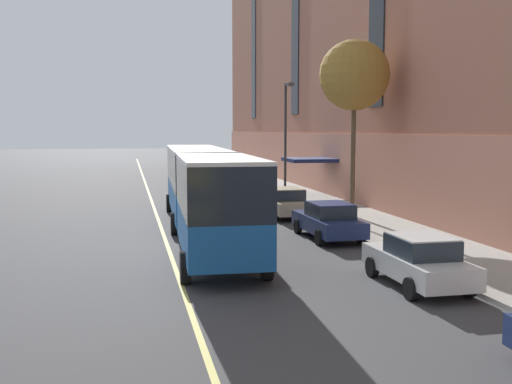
% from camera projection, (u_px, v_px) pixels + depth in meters
% --- Properties ---
extents(ground_plane, '(260.00, 260.00, 0.00)m').
position_uv_depth(ground_plane, '(195.00, 246.00, 23.88)').
color(ground_plane, '#424244').
extents(sidewalk, '(4.31, 160.00, 0.15)m').
position_uv_depth(sidewalk, '(376.00, 225.00, 28.68)').
color(sidewalk, '#ADA89E').
rests_on(sidewalk, ground).
extents(city_bus, '(3.46, 19.65, 3.73)m').
position_uv_depth(city_bus, '(203.00, 187.00, 26.13)').
color(city_bus, '#19569E').
rests_on(city_bus, ground).
extents(parked_car_darkgray_0, '(2.03, 4.66, 1.56)m').
position_uv_depth(parked_car_darkgray_0, '(237.00, 180.00, 45.72)').
color(parked_car_darkgray_0, '#4C4C51').
rests_on(parked_car_darkgray_0, ground).
extents(parked_car_navy_1, '(2.07, 4.71, 1.56)m').
position_uv_depth(parked_car_navy_1, '(328.00, 220.00, 25.45)').
color(parked_car_navy_1, navy).
rests_on(parked_car_navy_1, ground).
extents(parked_car_green_2, '(2.05, 4.30, 1.56)m').
position_uv_depth(parked_car_green_2, '(260.00, 191.00, 37.81)').
color(parked_car_green_2, '#23603D').
rests_on(parked_car_green_2, ground).
extents(parked_car_navy_4, '(2.12, 4.72, 1.56)m').
position_uv_depth(parked_car_navy_4, '(216.00, 170.00, 57.53)').
color(parked_car_navy_4, navy).
rests_on(parked_car_navy_4, ground).
extents(parked_car_white_5, '(1.96, 4.30, 1.56)m').
position_uv_depth(parked_car_white_5, '(419.00, 261.00, 17.62)').
color(parked_car_white_5, silver).
rests_on(parked_car_white_5, ground).
extents(parked_car_champagne_7, '(1.99, 4.78, 1.56)m').
position_uv_depth(parked_car_champagne_7, '(285.00, 202.00, 31.89)').
color(parked_car_champagne_7, '#BCAD89').
rests_on(parked_car_champagne_7, ground).
extents(street_tree_mid_block, '(3.60, 3.60, 9.04)m').
position_uv_depth(street_tree_mid_block, '(354.00, 76.00, 30.40)').
color(street_tree_mid_block, brown).
rests_on(street_tree_mid_block, sidewalk).
extents(street_lamp, '(0.36, 1.48, 7.44)m').
position_uv_depth(street_lamp, '(286.00, 129.00, 38.39)').
color(street_lamp, '#2D2D30').
rests_on(street_lamp, sidewalk).
extents(fire_hydrant, '(0.42, 0.24, 0.72)m').
position_uv_depth(fire_hydrant, '(352.00, 221.00, 27.19)').
color(fire_hydrant, red).
rests_on(fire_hydrant, sidewalk).
extents(lane_centerline, '(0.16, 140.00, 0.01)m').
position_uv_depth(lane_centerline, '(163.00, 234.00, 26.57)').
color(lane_centerline, '#E0D66B').
rests_on(lane_centerline, ground).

